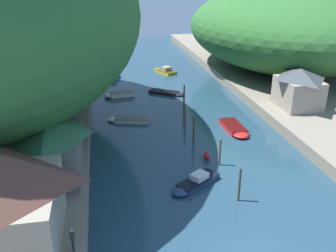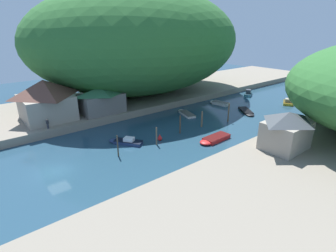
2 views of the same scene
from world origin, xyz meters
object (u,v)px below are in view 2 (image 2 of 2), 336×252
at_px(boathouse_shed, 102,99).
at_px(boat_far_right_bank, 247,112).
at_px(waterfront_building, 46,99).
at_px(boat_red_skiff, 248,93).
at_px(boat_white_cruiser, 186,113).
at_px(boat_open_rowboat, 288,102).
at_px(right_bank_cottage, 286,130).
at_px(boat_yellow_tender, 213,139).
at_px(boat_mid_channel, 218,103).
at_px(person_on_quay, 47,123).
at_px(boat_navy_launch, 125,141).
at_px(channel_buoy_near, 160,138).

bearing_deg(boathouse_shed, boat_far_right_bank, 59.00).
bearing_deg(waterfront_building, boat_red_skiff, 78.83).
bearing_deg(boat_white_cruiser, boat_open_rowboat, -4.49).
xyz_separation_m(right_bank_cottage, boat_yellow_tender, (-9.69, -3.35, -3.76)).
xyz_separation_m(boat_mid_channel, person_on_quay, (-5.00, -36.22, 2.00)).
bearing_deg(boat_yellow_tender, waterfront_building, 35.95).
bearing_deg(boat_navy_launch, boathouse_shed, 44.34).
xyz_separation_m(boathouse_shed, boat_far_right_bank, (15.23, 25.34, -3.79)).
height_order(boat_white_cruiser, person_on_quay, person_on_quay).
xyz_separation_m(boat_white_cruiser, boat_yellow_tender, (12.75, -5.67, 0.09)).
bearing_deg(channel_buoy_near, boat_navy_launch, -117.57).
bearing_deg(boat_white_cruiser, boat_far_right_bank, -18.58).
height_order(boat_mid_channel, person_on_quay, person_on_quay).
bearing_deg(boat_navy_launch, boat_white_cruiser, -19.51).
bearing_deg(boat_open_rowboat, waterfront_building, -140.27).
distance_m(boat_far_right_bank, channel_buoy_near, 22.86).
relative_size(waterfront_building, boat_white_cruiser, 1.61).
bearing_deg(boat_yellow_tender, boat_white_cruiser, -25.88).
height_order(boathouse_shed, channel_buoy_near, boathouse_shed).
bearing_deg(boat_white_cruiser, right_bank_cottage, -79.69).
height_order(boat_navy_launch, person_on_quay, person_on_quay).
distance_m(boat_open_rowboat, boat_white_cruiser, 26.03).
bearing_deg(boat_open_rowboat, boat_mid_channel, -153.50).
distance_m(boat_yellow_tender, boat_far_right_bank, 17.18).
height_order(boat_open_rowboat, boat_mid_channel, boat_open_rowboat).
bearing_deg(boat_open_rowboat, right_bank_cottage, -91.48).
xyz_separation_m(boat_open_rowboat, channel_buoy_near, (-1.95, -36.55, 0.04)).
relative_size(boat_white_cruiser, boat_red_skiff, 1.09).
bearing_deg(channel_buoy_near, boat_yellow_tender, 49.88).
xyz_separation_m(boat_far_right_bank, person_on_quay, (-12.93, -36.11, 2.14)).
bearing_deg(boathouse_shed, boat_white_cruiser, 61.94).
height_order(right_bank_cottage, boat_mid_channel, right_bank_cottage).
distance_m(boathouse_shed, boat_navy_launch, 13.28).
bearing_deg(boat_navy_launch, person_on_quay, 94.38).
bearing_deg(waterfront_building, boat_mid_channel, 73.69).
distance_m(right_bank_cottage, boat_open_rowboat, 30.00).
height_order(boat_yellow_tender, channel_buoy_near, channel_buoy_near).
bearing_deg(right_bank_cottage, waterfront_building, -146.91).
height_order(waterfront_building, boat_far_right_bank, waterfront_building).
bearing_deg(boat_navy_launch, boat_yellow_tender, -70.18).
bearing_deg(person_on_quay, boat_red_skiff, -25.24).
height_order(boat_far_right_bank, person_on_quay, person_on_quay).
distance_m(boat_yellow_tender, boat_navy_launch, 13.94).
bearing_deg(boat_red_skiff, waterfront_building, -129.29).
relative_size(right_bank_cottage, channel_buoy_near, 5.97).
distance_m(boat_navy_launch, channel_buoy_near, 5.48).
height_order(right_bank_cottage, person_on_quay, right_bank_cottage).
bearing_deg(channel_buoy_near, right_bank_cottage, 33.05).
xyz_separation_m(waterfront_building, boat_navy_launch, (15.38, 6.83, -4.73)).
xyz_separation_m(boat_white_cruiser, person_on_quay, (-5.53, -25.44, 2.14)).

